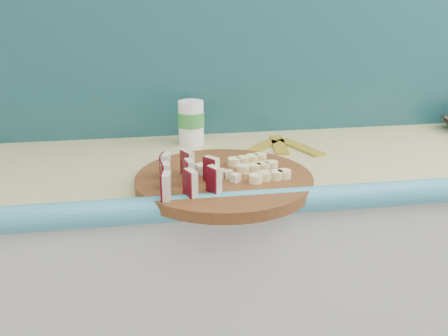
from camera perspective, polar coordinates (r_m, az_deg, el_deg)
name	(u,v)px	position (r m, az deg, el deg)	size (l,w,h in m)	color
kitchen_counter	(334,289)	(1.68, 12.48, -13.34)	(2.20, 0.63, 0.91)	beige
backsplash	(318,54)	(1.69, 10.65, 12.66)	(2.20, 0.02, 0.50)	teal
cutting_board	(224,181)	(1.20, 0.00, -1.49)	(0.43, 0.43, 0.03)	#4E2610
apple_wedges	(186,174)	(1.13, -4.37, -0.71)	(0.14, 0.18, 0.06)	beige
apple_chunks	(214,173)	(1.19, -1.20, -0.60)	(0.06, 0.07, 0.02)	beige
banana_slices	(258,167)	(1.23, 3.95, 0.10)	(0.14, 0.17, 0.02)	#ECDF90
canister	(191,122)	(1.53, -3.79, 5.32)	(0.08, 0.08, 0.13)	white
banana_peel	(279,147)	(1.51, 6.35, 2.43)	(0.26, 0.22, 0.01)	gold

